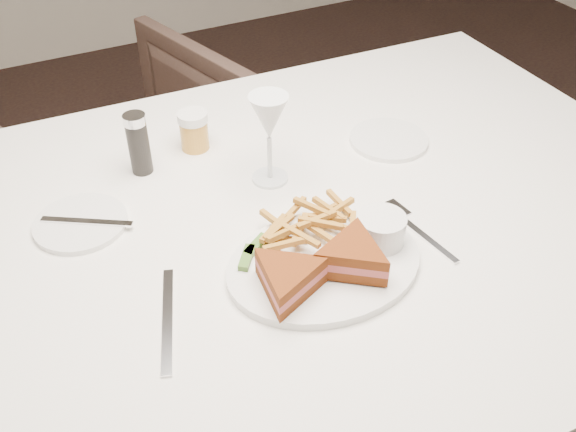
% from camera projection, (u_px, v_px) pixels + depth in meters
% --- Properties ---
extents(ground, '(5.00, 5.00, 0.00)m').
position_uv_depth(ground, '(398.00, 390.00, 1.74)').
color(ground, black).
rests_on(ground, ground).
extents(table, '(1.62, 1.11, 0.75)m').
position_uv_depth(table, '(277.00, 359.00, 1.35)').
color(table, white).
rests_on(table, ground).
extents(chair_far, '(0.85, 0.82, 0.72)m').
position_uv_depth(chair_far, '(121.00, 164.00, 1.93)').
color(chair_far, '#47332B').
rests_on(chair_far, ground).
extents(table_setting, '(0.78, 0.64, 0.18)m').
position_uv_depth(table_setting, '(295.00, 217.00, 1.07)').
color(table_setting, white).
rests_on(table_setting, table).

